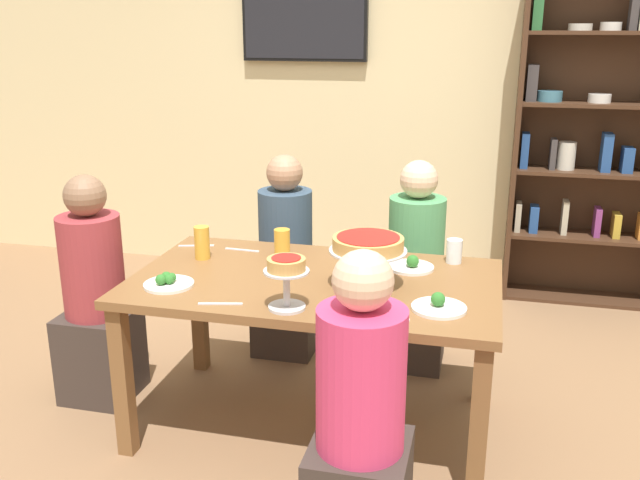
{
  "coord_description": "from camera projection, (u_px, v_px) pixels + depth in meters",
  "views": [
    {
      "loc": [
        0.72,
        -2.82,
        1.82
      ],
      "look_at": [
        0.0,
        0.1,
        0.89
      ],
      "focal_mm": 39.15,
      "sensor_mm": 36.0,
      "label": 1
    }
  ],
  "objects": [
    {
      "name": "water_glass_clear_near",
      "position": [
        454.0,
        251.0,
        3.29
      ],
      "size": [
        0.07,
        0.07,
        0.11
      ],
      "primitive_type": "cylinder",
      "color": "white",
      "rests_on": "dining_table"
    },
    {
      "name": "deep_dish_pizza_stand",
      "position": [
        368.0,
        246.0,
        2.95
      ],
      "size": [
        0.33,
        0.33,
        0.23
      ],
      "color": "silver",
      "rests_on": "dining_table"
    },
    {
      "name": "bookshelf",
      "position": [
        600.0,
        136.0,
        4.53
      ],
      "size": [
        1.1,
        0.3,
        2.21
      ],
      "color": "#422819",
      "rests_on": "ground_plane"
    },
    {
      "name": "diner_near_right",
      "position": [
        360.0,
        435.0,
        2.36
      ],
      "size": [
        0.34,
        0.34,
        1.15
      ],
      "rotation": [
        0.0,
        0.0,
        1.57
      ],
      "color": "#382D28",
      "rests_on": "ground_plane"
    },
    {
      "name": "cutlery_fork_far",
      "position": [
        349.0,
        255.0,
        3.41
      ],
      "size": [
        0.18,
        0.03,
        0.0
      ],
      "primitive_type": "cube",
      "rotation": [
        0.0,
        0.0,
        3.19
      ],
      "color": "silver",
      "rests_on": "dining_table"
    },
    {
      "name": "personal_pizza_stand",
      "position": [
        286.0,
        273.0,
        2.73
      ],
      "size": [
        0.18,
        0.18,
        0.21
      ],
      "color": "silver",
      "rests_on": "dining_table"
    },
    {
      "name": "salad_plate_far_diner",
      "position": [
        439.0,
        306.0,
        2.76
      ],
      "size": [
        0.22,
        0.22,
        0.07
      ],
      "color": "white",
      "rests_on": "dining_table"
    },
    {
      "name": "cutlery_knife_near",
      "position": [
        242.0,
        250.0,
        3.48
      ],
      "size": [
        0.18,
        0.03,
        0.0
      ],
      "primitive_type": "cube",
      "rotation": [
        0.0,
        0.0,
        3.09
      ],
      "color": "silver",
      "rests_on": "dining_table"
    },
    {
      "name": "diner_head_west",
      "position": [
        96.0,
        305.0,
        3.45
      ],
      "size": [
        0.34,
        0.34,
        1.15
      ],
      "color": "#382D28",
      "rests_on": "ground_plane"
    },
    {
      "name": "diner_far_right",
      "position": [
        415.0,
        280.0,
        3.79
      ],
      "size": [
        0.34,
        0.34,
        1.15
      ],
      "rotation": [
        0.0,
        0.0,
        -1.57
      ],
      "color": "#382D28",
      "rests_on": "ground_plane"
    },
    {
      "name": "diner_far_left",
      "position": [
        286.0,
        270.0,
        3.95
      ],
      "size": [
        0.34,
        0.34,
        1.15
      ],
      "rotation": [
        0.0,
        0.0,
        -1.57
      ],
      "color": "#382D28",
      "rests_on": "ground_plane"
    },
    {
      "name": "cutlery_spare_fork",
      "position": [
        196.0,
        246.0,
        3.55
      ],
      "size": [
        0.18,
        0.07,
        0.0
      ],
      "primitive_type": "cube",
      "rotation": [
        0.0,
        0.0,
        3.44
      ],
      "color": "silver",
      "rests_on": "dining_table"
    },
    {
      "name": "cutlery_fork_near",
      "position": [
        220.0,
        304.0,
        2.81
      ],
      "size": [
        0.18,
        0.06,
        0.0
      ],
      "primitive_type": "cube",
      "rotation": [
        0.0,
        0.0,
        0.23
      ],
      "color": "silver",
      "rests_on": "dining_table"
    },
    {
      "name": "beer_glass_amber_tall",
      "position": [
        202.0,
        243.0,
        3.34
      ],
      "size": [
        0.07,
        0.07,
        0.16
      ],
      "primitive_type": "cylinder",
      "color": "gold",
      "rests_on": "dining_table"
    },
    {
      "name": "salad_plate_near_diner",
      "position": [
        412.0,
        265.0,
        3.22
      ],
      "size": [
        0.21,
        0.21,
        0.07
      ],
      "color": "white",
      "rests_on": "dining_table"
    },
    {
      "name": "rear_partition",
      "position": [
        391.0,
        86.0,
        4.94
      ],
      "size": [
        8.0,
        0.12,
        2.8
      ],
      "primitive_type": "cube",
      "color": "beige",
      "rests_on": "ground_plane"
    },
    {
      "name": "dining_table",
      "position": [
        315.0,
        297.0,
        3.12
      ],
      "size": [
        1.62,
        0.94,
        0.74
      ],
      "color": "brown",
      "rests_on": "ground_plane"
    },
    {
      "name": "television",
      "position": [
        304.0,
        21.0,
        4.86
      ],
      "size": [
        0.9,
        0.05,
        0.55
      ],
      "color": "black"
    },
    {
      "name": "salad_plate_spare",
      "position": [
        168.0,
        282.0,
        3.01
      ],
      "size": [
        0.22,
        0.22,
        0.06
      ],
      "color": "white",
      "rests_on": "dining_table"
    },
    {
      "name": "ground_plane",
      "position": [
        315.0,
        424.0,
        3.32
      ],
      "size": [
        12.0,
        12.0,
        0.0
      ],
      "primitive_type": "plane",
      "color": "#846042"
    },
    {
      "name": "cutlery_knife_far",
      "position": [
        386.0,
        319.0,
        2.67
      ],
      "size": [
        0.18,
        0.04,
        0.0
      ],
      "primitive_type": "cube",
      "rotation": [
        0.0,
        0.0,
        0.15
      ],
      "color": "silver",
      "rests_on": "dining_table"
    },
    {
      "name": "beer_glass_amber_short",
      "position": [
        282.0,
        243.0,
        3.38
      ],
      "size": [
        0.08,
        0.08,
        0.14
      ],
      "primitive_type": "cylinder",
      "color": "gold",
      "rests_on": "dining_table"
    }
  ]
}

